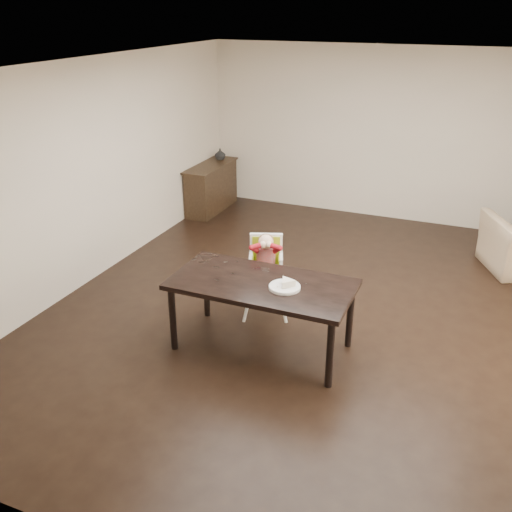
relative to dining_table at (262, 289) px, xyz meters
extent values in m
plane|color=black|center=(0.38, 0.91, -0.67)|extent=(7.00, 7.00, 0.00)
cube|color=beige|center=(0.38, 4.41, 0.68)|extent=(6.00, 0.02, 2.70)
cube|color=beige|center=(0.38, -2.59, 0.68)|extent=(6.00, 0.02, 2.70)
cube|color=beige|center=(-2.62, 0.91, 0.68)|extent=(0.02, 7.00, 2.70)
cube|color=white|center=(0.38, 0.91, 2.03)|extent=(6.00, 7.00, 0.02)
cube|color=black|center=(0.00, 0.00, 0.05)|extent=(1.80, 0.90, 0.05)
cylinder|color=black|center=(-0.82, -0.37, -0.32)|extent=(0.07, 0.07, 0.70)
cylinder|color=black|center=(0.82, -0.37, -0.32)|extent=(0.07, 0.07, 0.70)
cylinder|color=black|center=(-0.82, 0.37, -0.32)|extent=(0.07, 0.07, 0.70)
cylinder|color=black|center=(0.82, 0.37, -0.32)|extent=(0.07, 0.07, 0.70)
cylinder|color=white|center=(-0.34, 0.46, -0.42)|extent=(0.05, 0.05, 0.51)
cylinder|color=white|center=(0.00, 0.59, -0.42)|extent=(0.05, 0.05, 0.51)
cylinder|color=white|center=(-0.47, 0.81, -0.42)|extent=(0.05, 0.05, 0.51)
cylinder|color=white|center=(-0.13, 0.93, -0.42)|extent=(0.05, 0.05, 0.51)
cube|color=white|center=(-0.24, 0.70, -0.16)|extent=(0.46, 0.44, 0.05)
cube|color=#9BB417|center=(-0.24, 0.70, -0.13)|extent=(0.37, 0.36, 0.03)
cube|color=white|center=(-0.29, 0.83, 0.05)|extent=(0.36, 0.17, 0.38)
cube|color=#9BB417|center=(-0.28, 0.81, 0.04)|extent=(0.30, 0.13, 0.35)
cube|color=black|center=(-0.31, 0.72, 0.04)|extent=(0.08, 0.16, 0.02)
cube|color=black|center=(-0.20, 0.76, 0.04)|extent=(0.08, 0.16, 0.02)
cylinder|color=red|center=(-0.24, 0.70, 0.01)|extent=(0.27, 0.27, 0.25)
sphere|color=beige|center=(-0.23, 0.68, 0.21)|extent=(0.21, 0.21, 0.16)
ellipsoid|color=brown|center=(-0.24, 0.70, 0.23)|extent=(0.21, 0.21, 0.13)
sphere|color=beige|center=(-0.23, 0.59, 0.21)|extent=(0.09, 0.09, 0.07)
sphere|color=beige|center=(-0.17, 0.61, 0.21)|extent=(0.09, 0.09, 0.07)
cylinder|color=white|center=(0.25, -0.04, 0.09)|extent=(0.40, 0.40, 0.02)
torus|color=white|center=(0.25, -0.04, 0.10)|extent=(0.40, 0.40, 0.02)
cube|color=black|center=(-2.40, 3.61, -0.29)|extent=(0.40, 1.20, 0.76)
cube|color=black|center=(-2.40, 3.61, 0.10)|extent=(0.44, 1.26, 0.03)
imported|color=#99999E|center=(-2.40, 3.99, 0.21)|extent=(0.22, 0.22, 0.18)
camera|label=1|loc=(1.88, -4.65, 2.61)|focal=40.00mm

